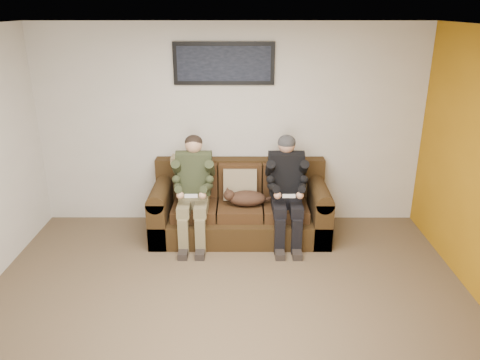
{
  "coord_description": "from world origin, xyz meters",
  "views": [
    {
      "loc": [
        0.13,
        -3.66,
        2.77
      ],
      "look_at": [
        0.13,
        1.2,
        0.95
      ],
      "focal_mm": 35.0,
      "sensor_mm": 36.0,
      "label": 1
    }
  ],
  "objects_px": {
    "person_left": "(194,184)",
    "framed_poster": "(224,63)",
    "person_right": "(287,184)",
    "cat": "(245,198)",
    "sofa": "(240,207)"
  },
  "relations": [
    {
      "from": "person_left",
      "to": "framed_poster",
      "type": "height_order",
      "value": "framed_poster"
    },
    {
      "from": "person_right",
      "to": "cat",
      "type": "xyz_separation_m",
      "value": [
        -0.5,
        0.01,
        -0.19
      ]
    },
    {
      "from": "framed_poster",
      "to": "person_left",
      "type": "bearing_deg",
      "value": -122.68
    },
    {
      "from": "person_right",
      "to": "cat",
      "type": "relative_size",
      "value": 1.98
    },
    {
      "from": "person_left",
      "to": "sofa",
      "type": "bearing_deg",
      "value": 18.01
    },
    {
      "from": "sofa",
      "to": "person_left",
      "type": "xyz_separation_m",
      "value": [
        -0.57,
        -0.18,
        0.39
      ]
    },
    {
      "from": "person_right",
      "to": "framed_poster",
      "type": "xyz_separation_m",
      "value": [
        -0.77,
        0.57,
        1.37
      ]
    },
    {
      "from": "person_left",
      "to": "cat",
      "type": "xyz_separation_m",
      "value": [
        0.63,
        0.02,
        -0.19
      ]
    },
    {
      "from": "sofa",
      "to": "cat",
      "type": "height_order",
      "value": "sofa"
    },
    {
      "from": "cat",
      "to": "framed_poster",
      "type": "relative_size",
      "value": 0.53
    },
    {
      "from": "framed_poster",
      "to": "person_right",
      "type": "bearing_deg",
      "value": -36.69
    },
    {
      "from": "cat",
      "to": "framed_poster",
      "type": "height_order",
      "value": "framed_poster"
    },
    {
      "from": "person_left",
      "to": "person_right",
      "type": "relative_size",
      "value": 0.99
    },
    {
      "from": "sofa",
      "to": "person_right",
      "type": "relative_size",
      "value": 1.69
    },
    {
      "from": "person_left",
      "to": "cat",
      "type": "relative_size",
      "value": 1.97
    }
  ]
}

